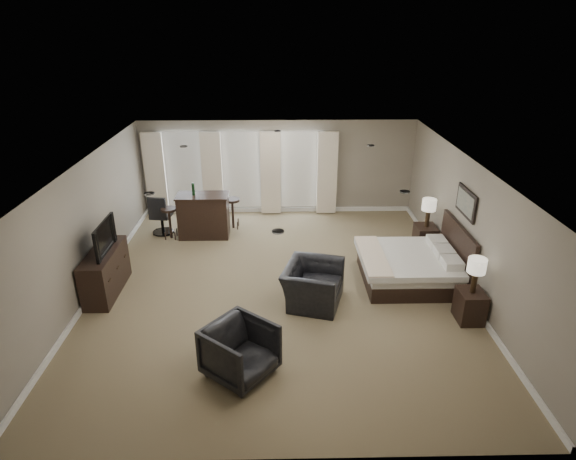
{
  "coord_description": "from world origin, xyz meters",
  "views": [
    {
      "loc": [
        0.01,
        -8.62,
        5.08
      ],
      "look_at": [
        0.2,
        0.4,
        1.1
      ],
      "focal_mm": 30.0,
      "sensor_mm": 36.0,
      "label": 1
    }
  ],
  "objects_px": {
    "dresser": "(105,272)",
    "desk_chair": "(161,214)",
    "lamp_far": "(428,213)",
    "bar_stool_left": "(170,223)",
    "tv": "(101,248)",
    "lamp_near": "(475,276)",
    "bed": "(404,254)",
    "nightstand_far": "(425,238)",
    "armchair_far": "(240,349)",
    "bar_counter": "(204,216)",
    "bar_stool_right": "(233,213)",
    "armchair_near": "(313,278)",
    "nightstand_near": "(470,306)"
  },
  "relations": [
    {
      "from": "bed",
      "to": "armchair_near",
      "type": "distance_m",
      "value": 2.08
    },
    {
      "from": "bar_counter",
      "to": "dresser",
      "type": "bearing_deg",
      "value": -120.35
    },
    {
      "from": "lamp_far",
      "to": "bar_stool_right",
      "type": "bearing_deg",
      "value": 162.76
    },
    {
      "from": "bar_stool_right",
      "to": "armchair_near",
      "type": "bearing_deg",
      "value": -63.35
    },
    {
      "from": "bed",
      "to": "nightstand_far",
      "type": "xyz_separation_m",
      "value": [
        0.89,
        1.45,
        -0.31
      ]
    },
    {
      "from": "armchair_far",
      "to": "bar_stool_left",
      "type": "distance_m",
      "value": 5.54
    },
    {
      "from": "bed",
      "to": "bar_counter",
      "type": "distance_m",
      "value": 5.05
    },
    {
      "from": "dresser",
      "to": "bar_stool_right",
      "type": "relative_size",
      "value": 1.92
    },
    {
      "from": "bed",
      "to": "armchair_far",
      "type": "height_order",
      "value": "bed"
    },
    {
      "from": "tv",
      "to": "lamp_near",
      "type": "bearing_deg",
      "value": -99.29
    },
    {
      "from": "armchair_far",
      "to": "bar_counter",
      "type": "height_order",
      "value": "bar_counter"
    },
    {
      "from": "nightstand_near",
      "to": "lamp_far",
      "type": "xyz_separation_m",
      "value": [
        0.0,
        2.9,
        0.66
      ]
    },
    {
      "from": "armchair_near",
      "to": "desk_chair",
      "type": "relative_size",
      "value": 1.14
    },
    {
      "from": "nightstand_near",
      "to": "armchair_far",
      "type": "xyz_separation_m",
      "value": [
        -4.06,
        -1.39,
        0.18
      ]
    },
    {
      "from": "bed",
      "to": "lamp_near",
      "type": "relative_size",
      "value": 2.94
    },
    {
      "from": "lamp_far",
      "to": "bar_stool_left",
      "type": "relative_size",
      "value": 0.84
    },
    {
      "from": "lamp_near",
      "to": "bar_stool_right",
      "type": "relative_size",
      "value": 0.82
    },
    {
      "from": "nightstand_near",
      "to": "bar_stool_left",
      "type": "height_order",
      "value": "bar_stool_left"
    },
    {
      "from": "lamp_near",
      "to": "bar_stool_left",
      "type": "bearing_deg",
      "value": 148.83
    },
    {
      "from": "armchair_far",
      "to": "bar_stool_right",
      "type": "relative_size",
      "value": 1.18
    },
    {
      "from": "dresser",
      "to": "desk_chair",
      "type": "distance_m",
      "value": 2.95
    },
    {
      "from": "nightstand_near",
      "to": "tv",
      "type": "bearing_deg",
      "value": 170.71
    },
    {
      "from": "bed",
      "to": "dresser",
      "type": "distance_m",
      "value": 6.04
    },
    {
      "from": "bar_counter",
      "to": "bar_stool_right",
      "type": "distance_m",
      "value": 0.86
    },
    {
      "from": "bed",
      "to": "desk_chair",
      "type": "distance_m",
      "value": 6.13
    },
    {
      "from": "nightstand_near",
      "to": "armchair_near",
      "type": "bearing_deg",
      "value": 166.56
    },
    {
      "from": "bar_stool_right",
      "to": "lamp_near",
      "type": "bearing_deg",
      "value": -43.01
    },
    {
      "from": "bar_counter",
      "to": "desk_chair",
      "type": "bearing_deg",
      "value": 169.49
    },
    {
      "from": "bed",
      "to": "tv",
      "type": "relative_size",
      "value": 1.81
    },
    {
      "from": "lamp_near",
      "to": "bar_counter",
      "type": "xyz_separation_m",
      "value": [
        -5.34,
        3.84,
        -0.37
      ]
    },
    {
      "from": "armchair_far",
      "to": "desk_chair",
      "type": "relative_size",
      "value": 0.91
    },
    {
      "from": "desk_chair",
      "to": "lamp_far",
      "type": "bearing_deg",
      "value": 178.07
    },
    {
      "from": "bed",
      "to": "bar_stool_left",
      "type": "xyz_separation_m",
      "value": [
        -5.28,
        2.28,
        -0.22
      ]
    },
    {
      "from": "lamp_far",
      "to": "bar_stool_left",
      "type": "bearing_deg",
      "value": 172.31
    },
    {
      "from": "bed",
      "to": "dresser",
      "type": "height_order",
      "value": "bed"
    },
    {
      "from": "nightstand_far",
      "to": "armchair_far",
      "type": "height_order",
      "value": "armchair_far"
    },
    {
      "from": "lamp_far",
      "to": "desk_chair",
      "type": "height_order",
      "value": "lamp_far"
    },
    {
      "from": "lamp_far",
      "to": "tv",
      "type": "height_order",
      "value": "lamp_far"
    },
    {
      "from": "armchair_far",
      "to": "nightstand_far",
      "type": "bearing_deg",
      "value": -4.33
    },
    {
      "from": "lamp_near",
      "to": "armchair_near",
      "type": "distance_m",
      "value": 2.92
    },
    {
      "from": "lamp_far",
      "to": "armchair_far",
      "type": "relative_size",
      "value": 0.71
    },
    {
      "from": "bar_stool_left",
      "to": "desk_chair",
      "type": "bearing_deg",
      "value": 131.5
    },
    {
      "from": "bar_stool_right",
      "to": "lamp_far",
      "type": "bearing_deg",
      "value": -17.24
    },
    {
      "from": "nightstand_near",
      "to": "lamp_near",
      "type": "distance_m",
      "value": 0.63
    },
    {
      "from": "tv",
      "to": "bar_counter",
      "type": "relative_size",
      "value": 0.85
    },
    {
      "from": "bed",
      "to": "armchair_near",
      "type": "height_order",
      "value": "bed"
    },
    {
      "from": "nightstand_near",
      "to": "armchair_near",
      "type": "xyz_separation_m",
      "value": [
        -2.82,
        0.67,
        0.23
      ]
    },
    {
      "from": "bar_counter",
      "to": "armchair_near",
      "type": "bearing_deg",
      "value": -51.44
    },
    {
      "from": "bar_stool_right",
      "to": "desk_chair",
      "type": "xyz_separation_m",
      "value": [
        -1.79,
        -0.3,
        0.12
      ]
    },
    {
      "from": "lamp_far",
      "to": "armchair_near",
      "type": "xyz_separation_m",
      "value": [
        -2.82,
        -2.23,
        -0.44
      ]
    }
  ]
}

